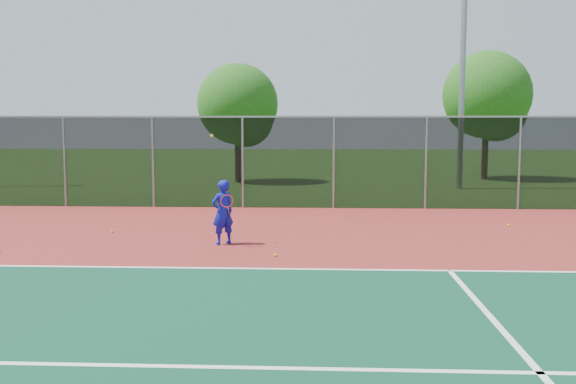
# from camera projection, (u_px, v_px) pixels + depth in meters

# --- Properties ---
(ground) EXTENTS (120.00, 120.00, 0.00)m
(ground) POSITION_uv_depth(u_px,v_px,m) (352.00, 319.00, 9.26)
(ground) COLOR #244E16
(ground) RESTS_ON ground
(court_apron) EXTENTS (30.00, 20.00, 0.02)m
(court_apron) POSITION_uv_depth(u_px,v_px,m) (346.00, 284.00, 11.25)
(court_apron) COLOR maroon
(court_apron) RESTS_ON ground
(court_lines) EXTENTS (22.10, 13.05, 0.00)m
(court_lines) POSITION_uv_depth(u_px,v_px,m) (537.00, 369.00, 7.29)
(court_lines) COLOR white
(court_lines) RESTS_ON court_apron
(fence_back) EXTENTS (30.00, 0.06, 3.03)m
(fence_back) POSITION_uv_depth(u_px,v_px,m) (334.00, 161.00, 21.01)
(fence_back) COLOR black
(fence_back) RESTS_ON court_apron
(tennis_player) EXTENTS (0.65, 0.72, 2.54)m
(tennis_player) POSITION_uv_depth(u_px,v_px,m) (223.00, 212.00, 14.78)
(tennis_player) COLOR #1116A8
(tennis_player) RESTS_ON court_apron
(practice_ball_1) EXTENTS (0.07, 0.07, 0.07)m
(practice_ball_1) POSITION_uv_depth(u_px,v_px,m) (112.00, 231.00, 16.40)
(practice_ball_1) COLOR #C5DF19
(practice_ball_1) RESTS_ON court_apron
(practice_ball_2) EXTENTS (0.07, 0.07, 0.07)m
(practice_ball_2) POSITION_uv_depth(u_px,v_px,m) (275.00, 255.00, 13.45)
(practice_ball_2) COLOR #C5DF19
(practice_ball_2) RESTS_ON court_apron
(practice_ball_3) EXTENTS (0.07, 0.07, 0.07)m
(practice_ball_3) POSITION_uv_depth(u_px,v_px,m) (509.00, 225.00, 17.36)
(practice_ball_3) COLOR #C5DF19
(practice_ball_3) RESTS_ON court_apron
(floodlight_n) EXTENTS (0.90, 0.40, 12.33)m
(floodlight_n) POSITION_uv_depth(u_px,v_px,m) (464.00, 24.00, 26.80)
(floodlight_n) COLOR gray
(floodlight_n) RESTS_ON ground
(tree_back_left) EXTENTS (3.83, 3.83, 5.63)m
(tree_back_left) POSITION_uv_depth(u_px,v_px,m) (239.00, 108.00, 30.24)
(tree_back_left) COLOR #322212
(tree_back_left) RESTS_ON ground
(tree_back_mid) EXTENTS (4.34, 4.34, 6.38)m
(tree_back_mid) POSITION_uv_depth(u_px,v_px,m) (489.00, 99.00, 31.74)
(tree_back_mid) COLOR #322212
(tree_back_mid) RESTS_ON ground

